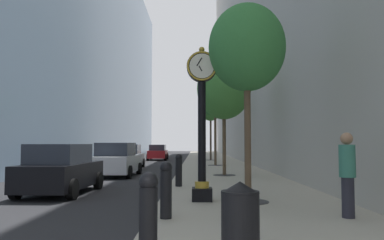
% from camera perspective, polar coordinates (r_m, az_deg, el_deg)
% --- Properties ---
extents(ground_plane, '(110.00, 110.00, 0.00)m').
position_cam_1_polar(ground_plane, '(29.82, -1.38, -6.84)').
color(ground_plane, '#262628').
rests_on(ground_plane, ground).
extents(sidewalk_right, '(5.10, 80.00, 0.14)m').
position_cam_1_polar(sidewalk_right, '(32.84, 3.28, -6.42)').
color(sidewalk_right, '#ADA593').
rests_on(sidewalk_right, ground).
extents(building_block_left, '(9.00, 80.00, 25.14)m').
position_cam_1_polar(building_block_left, '(36.90, -20.81, 13.79)').
color(building_block_left, '#758EA8').
rests_on(building_block_left, ground).
extents(street_clock, '(0.84, 0.55, 4.27)m').
position_cam_1_polar(street_clock, '(10.44, 1.50, 0.70)').
color(street_clock, black).
rests_on(street_clock, sidewalk_right).
extents(bollard_nearest, '(0.26, 0.26, 1.19)m').
position_cam_1_polar(bollard_nearest, '(5.16, -6.63, -14.11)').
color(bollard_nearest, black).
rests_on(bollard_nearest, sidewalk_right).
extents(bollard_second, '(0.26, 0.26, 1.19)m').
position_cam_1_polar(bollard_second, '(8.07, -3.95, -10.29)').
color(bollard_second, black).
rests_on(bollard_second, sidewalk_right).
extents(bollard_fourth, '(0.26, 0.26, 1.19)m').
position_cam_1_polar(bollard_fourth, '(13.96, -2.02, -7.45)').
color(bollard_fourth, black).
rests_on(bollard_fourth, sidewalk_right).
extents(street_tree_near, '(2.10, 2.10, 5.41)m').
position_cam_1_polar(street_tree_near, '(10.65, 8.28, 10.61)').
color(street_tree_near, '#333335').
rests_on(street_tree_near, sidewalk_right).
extents(street_tree_mid_near, '(2.69, 2.69, 5.85)m').
position_cam_1_polar(street_tree_mid_near, '(18.95, 4.84, 4.71)').
color(street_tree_mid_near, '#333335').
rests_on(street_tree_mid_near, sidewalk_right).
extents(street_tree_mid_far, '(2.44, 2.44, 6.35)m').
position_cam_1_polar(street_tree_mid_far, '(27.41, 3.52, 3.47)').
color(street_tree_mid_far, '#333335').
rests_on(street_tree_mid_far, sidewalk_right).
extents(street_tree_far, '(2.33, 2.33, 6.40)m').
position_cam_1_polar(street_tree_far, '(35.83, 2.83, 1.97)').
color(street_tree_far, '#333335').
rests_on(street_tree_far, sidewalk_right).
extents(trash_bin, '(0.53, 0.53, 1.05)m').
position_cam_1_polar(trash_bin, '(5.33, 7.31, -14.66)').
color(trash_bin, black).
rests_on(trash_bin, sidewalk_right).
extents(pedestrian_walking, '(0.44, 0.44, 1.80)m').
position_cam_1_polar(pedestrian_walking, '(8.72, 22.43, -7.25)').
color(pedestrian_walking, '#23232D').
rests_on(pedestrian_walking, sidewalk_right).
extents(car_white_near, '(2.17, 4.14, 1.74)m').
position_cam_1_polar(car_white_near, '(20.14, -11.34, -5.96)').
color(car_white_near, silver).
rests_on(car_white_near, ground).
extents(car_red_mid, '(2.02, 4.21, 1.58)m').
position_cam_1_polar(car_red_mid, '(39.23, -5.18, -4.92)').
color(car_red_mid, '#AD191E').
rests_on(car_red_mid, ground).
extents(car_black_far, '(2.06, 4.09, 1.69)m').
position_cam_1_polar(car_black_far, '(13.65, -19.19, -7.11)').
color(car_black_far, black).
rests_on(car_black_far, ground).
extents(car_grey_trailing, '(2.11, 4.13, 1.64)m').
position_cam_1_polar(car_grey_trailing, '(25.99, -9.68, -5.52)').
color(car_grey_trailing, slate).
rests_on(car_grey_trailing, ground).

